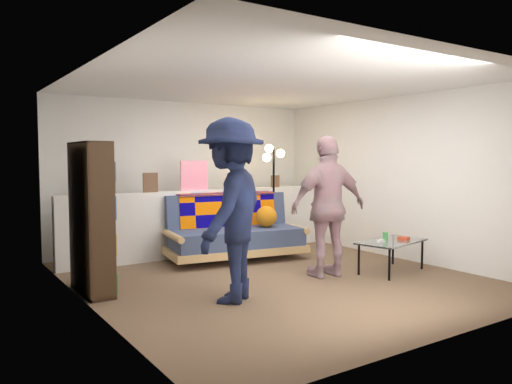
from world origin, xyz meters
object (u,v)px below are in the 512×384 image
futon_sofa (235,232)px  floor_lamp (273,175)px  bookshelf (91,223)px  coffee_table (392,243)px  person_right (328,207)px  person_left (231,210)px

futon_sofa → floor_lamp: 1.24m
bookshelf → coffee_table: size_ratio=1.56×
floor_lamp → bookshelf: bearing=-162.5°
futon_sofa → coffee_table: 2.24m
coffee_table → person_right: (-0.86, 0.27, 0.50)m
coffee_table → person_left: person_left is taller
futon_sofa → person_left: person_left is taller
person_left → futon_sofa: bearing=-161.2°
futon_sofa → bookshelf: 2.41m
coffee_table → futon_sofa: bearing=124.9°
bookshelf → floor_lamp: floor_lamp is taller
person_left → coffee_table: bearing=140.4°
bookshelf → floor_lamp: 3.34m
futon_sofa → person_right: 1.69m
bookshelf → person_right: (2.70, -0.86, 0.11)m
person_right → coffee_table: bearing=171.1°
bookshelf → person_left: (1.13, -1.11, 0.17)m
bookshelf → person_right: 2.83m
futon_sofa → bookshelf: bookshelf is taller
futon_sofa → floor_lamp: floor_lamp is taller
person_left → person_right: person_left is taller
coffee_table → person_right: person_right is taller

